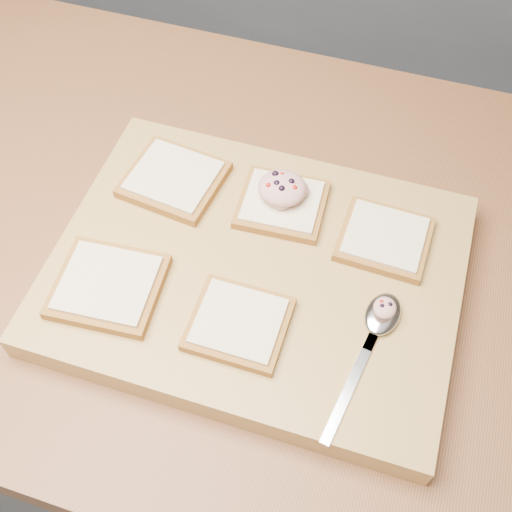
{
  "coord_description": "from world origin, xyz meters",
  "views": [
    {
      "loc": [
        0.08,
        -0.49,
        1.62
      ],
      "look_at": [
        -0.06,
        -0.07,
        0.96
      ],
      "focal_mm": 45.0,
      "sensor_mm": 36.0,
      "label": 1
    }
  ],
  "objects": [
    {
      "name": "spoon_salad",
      "position": [
        0.11,
        -0.09,
        0.96
      ],
      "size": [
        0.03,
        0.03,
        0.02
      ],
      "color": "#DD968D",
      "rests_on": "spoon"
    },
    {
      "name": "bread_far_center",
      "position": [
        -0.05,
        0.03,
        0.95
      ],
      "size": [
        0.12,
        0.11,
        0.02
      ],
      "color": "#9F6329",
      "rests_on": "cutting_board"
    },
    {
      "name": "bread_near_left",
      "position": [
        -0.22,
        -0.16,
        0.95
      ],
      "size": [
        0.14,
        0.13,
        0.02
      ],
      "color": "#9F6329",
      "rests_on": "cutting_board"
    },
    {
      "name": "island_counter",
      "position": [
        0.0,
        0.0,
        0.45
      ],
      "size": [
        2.0,
        0.8,
        0.9
      ],
      "color": "slate",
      "rests_on": "ground"
    },
    {
      "name": "tuna_salad_dollop",
      "position": [
        -0.05,
        0.04,
        0.97
      ],
      "size": [
        0.06,
        0.06,
        0.03
      ],
      "color": "#DD968D",
      "rests_on": "bread_far_center"
    },
    {
      "name": "bread_far_right",
      "position": [
        0.09,
        0.02,
        0.95
      ],
      "size": [
        0.12,
        0.11,
        0.02
      ],
      "color": "#9F6329",
      "rests_on": "cutting_board"
    },
    {
      "name": "ground",
      "position": [
        0.0,
        0.0,
        0.0
      ],
      "size": [
        4.0,
        4.0,
        0.0
      ],
      "primitive_type": "plane",
      "color": "#515459",
      "rests_on": "ground"
    },
    {
      "name": "cutting_board",
      "position": [
        -0.06,
        -0.07,
        0.92
      ],
      "size": [
        0.51,
        0.39,
        0.04
      ],
      "primitive_type": "cube",
      "color": "#B18C4B",
      "rests_on": "island_counter"
    },
    {
      "name": "bread_near_center",
      "position": [
        -0.05,
        -0.16,
        0.95
      ],
      "size": [
        0.11,
        0.1,
        0.02
      ],
      "color": "#9F6329",
      "rests_on": "cutting_board"
    },
    {
      "name": "bread_far_left",
      "position": [
        -0.21,
        0.03,
        0.95
      ],
      "size": [
        0.14,
        0.13,
        0.02
      ],
      "color": "#9F6329",
      "rests_on": "cutting_board"
    },
    {
      "name": "spoon",
      "position": [
        0.11,
        -0.11,
        0.95
      ],
      "size": [
        0.06,
        0.21,
        0.01
      ],
      "color": "silver",
      "rests_on": "cutting_board"
    }
  ]
}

